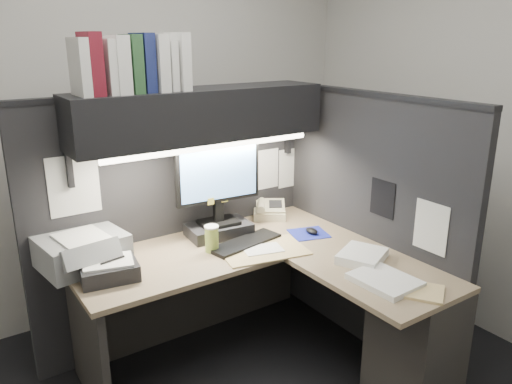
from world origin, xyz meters
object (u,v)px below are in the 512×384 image
keyboard (245,243)px  coffee_cup (212,240)px  desk (317,314)px  notebook_stack (109,270)px  monitor (218,200)px  printer (82,250)px  overhead_shelf (201,114)px  telephone (269,210)px

keyboard → coffee_cup: size_ratio=3.19×
desk → coffee_cup: (-0.38, 0.52, 0.36)m
keyboard → coffee_cup: bearing=162.6°
coffee_cup → notebook_stack: 0.61m
keyboard → monitor: bearing=93.9°
printer → desk: bearing=-44.0°
notebook_stack → printer: bearing=105.9°
overhead_shelf → monitor: (0.08, -0.04, -0.54)m
desk → telephone: 0.92m
keyboard → overhead_shelf: bearing=107.9°
monitor → coffee_cup: size_ratio=3.95×
printer → notebook_stack: 0.25m
monitor → printer: monitor is taller
overhead_shelf → coffee_cup: size_ratio=10.42×
coffee_cup → notebook_stack: bearing=179.4°
telephone → coffee_cup: 0.69m
overhead_shelf → coffee_cup: bearing=-108.3°
telephone → monitor: bearing=-133.1°
keyboard → telephone: size_ratio=2.08×
printer → notebook_stack: (0.07, -0.24, -0.04)m
printer → monitor: bearing=-11.7°
printer → notebook_stack: bearing=-82.2°
overhead_shelf → coffee_cup: (-0.08, -0.23, -0.70)m
desk → overhead_shelf: bearing=111.8°
telephone → notebook_stack: bearing=-132.4°
keyboard → desk: bearing=-81.9°
telephone → notebook_stack: size_ratio=0.79×
monitor → coffee_cup: 0.30m
monitor → printer: bearing=-178.3°
desk → notebook_stack: bearing=151.9°
overhead_shelf → monitor: bearing=-25.2°
desk → keyboard: keyboard is taller
monitor → notebook_stack: size_ratio=2.04×
overhead_shelf → coffee_cup: 0.74m
desk → overhead_shelf: size_ratio=1.10×
desk → overhead_shelf: overhead_shelf is taller
overhead_shelf → telephone: bearing=6.6°
overhead_shelf → telephone: 0.91m
overhead_shelf → notebook_stack: (-0.69, -0.22, -0.73)m
desk → monitor: size_ratio=2.89×
coffee_cup → printer: 0.72m
keyboard → printer: (-0.89, 0.27, 0.08)m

